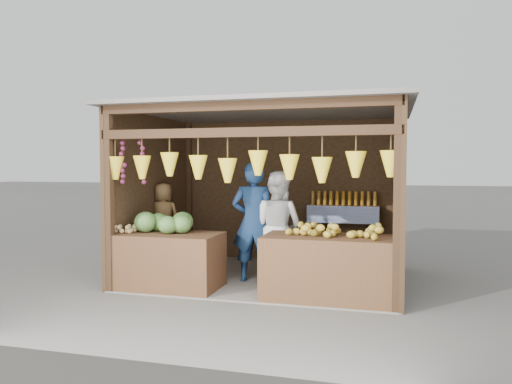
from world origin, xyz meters
TOP-DOWN VIEW (x-y plane):
  - ground at (0.00, 0.00)m, footprint 80.00×80.00m
  - stall_structure at (-0.03, -0.04)m, footprint 4.30×3.30m
  - back_shelf at (1.05, 1.28)m, footprint 1.25×0.32m
  - counter_left at (-1.21, -1.05)m, footprint 1.46×0.85m
  - counter_right at (1.09, -1.05)m, footprint 1.74×0.85m
  - stool at (-1.82, 0.06)m, footprint 0.34×0.34m
  - man_standing at (-0.14, -0.36)m, footprint 0.71×0.51m
  - woman_standing at (0.22, -0.28)m, footprint 1.01×0.92m
  - vendor_seated at (-1.82, 0.06)m, footprint 0.59×0.40m
  - melon_pile at (-1.28, -0.96)m, footprint 1.00×0.50m
  - tanfruit_pile at (-1.85, -1.09)m, footprint 0.34×0.40m
  - mango_pile at (1.14, -1.04)m, footprint 1.40×0.64m

SIDE VIEW (x-z plane):
  - ground at x=0.00m, z-range 0.00..0.00m
  - stool at x=-1.82m, z-range 0.00..0.31m
  - counter_left at x=-1.21m, z-range 0.00..0.80m
  - counter_right at x=1.09m, z-range 0.00..0.85m
  - woman_standing at x=0.22m, z-range 0.00..1.69m
  - tanfruit_pile at x=-1.85m, z-range 0.80..0.93m
  - back_shelf at x=1.05m, z-range 0.21..1.54m
  - vendor_seated at x=-1.82m, z-range 0.31..1.49m
  - man_standing at x=-0.14m, z-range 0.00..1.83m
  - mango_pile at x=1.14m, z-range 0.85..1.07m
  - melon_pile at x=-1.28m, z-range 0.80..1.12m
  - stall_structure at x=-0.03m, z-range 0.34..3.00m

